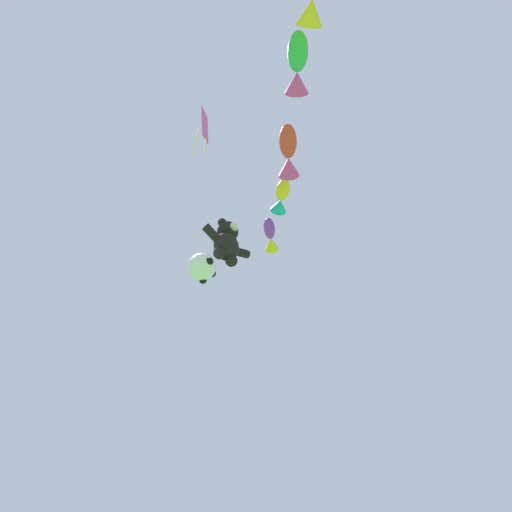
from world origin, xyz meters
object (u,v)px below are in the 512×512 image
Objects in this scene: teddy_bear_kite at (227,242)px; fish_kite_goldfin at (281,198)px; fish_kite_crimson at (288,155)px; diamond_kite at (204,128)px; soccer_ball_kite at (202,267)px; fish_kite_emerald at (297,68)px; fish_kite_violet at (270,236)px.

teddy_bear_kite is 1.23× the size of fish_kite_goldfin.
fish_kite_crimson is (0.46, -2.59, 2.83)m from teddy_bear_kite.
diamond_kite is at bearing 145.83° from fish_kite_crimson.
soccer_ball_kite is at bearing 37.26° from diamond_kite.
fish_kite_goldfin is 4.76m from fish_kite_emerald.
fish_kite_violet is 4.32m from fish_kite_crimson.
teddy_bear_kite is at bearing -17.00° from soccer_ball_kite.
fish_kite_crimson is at bearing -127.90° from fish_kite_goldfin.
fish_kite_crimson is 1.00× the size of fish_kite_emerald.
fish_kite_violet reaches higher than fish_kite_crimson.
teddy_bear_kite is 2.11× the size of soccer_ball_kite.
fish_kite_goldfin is (1.77, -0.91, 3.37)m from teddy_bear_kite.
soccer_ball_kite is 0.27× the size of diamond_kite.
diamond_kite reaches higher than fish_kite_goldfin.
diamond_kite is at bearing 179.45° from fish_kite_goldfin.
fish_kite_goldfin is at bearing -121.78° from fish_kite_violet.
fish_kite_violet is at bearing 54.17° from fish_kite_emerald.
fish_kite_goldfin is 2.19m from fish_kite_crimson.
fish_kite_emerald is (-0.48, -4.87, 5.19)m from soccer_ball_kite.
fish_kite_violet is at bearing 17.39° from teddy_bear_kite.
fish_kite_violet reaches higher than fish_kite_goldfin.
teddy_bear_kite is 3.86m from fish_kite_crimson.
fish_kite_crimson reaches higher than teddy_bear_kite.
teddy_bear_kite reaches higher than soccer_ball_kite.
fish_kite_emerald is (-4.03, -5.58, 0.05)m from fish_kite_violet.
fish_kite_emerald is at bearing -127.64° from fish_kite_goldfin.
fish_kite_emerald reaches higher than fish_kite_goldfin.
fish_kite_goldfin is (2.43, -1.11, 4.90)m from soccer_ball_kite.
fish_kite_crimson is (-2.43, -3.49, -0.76)m from fish_kite_violet.
fish_kite_crimson is 3.33m from diamond_kite.
soccer_ball_kite is 5.30m from fish_kite_crimson.
fish_kite_goldfin is (-1.12, -1.82, -0.23)m from fish_kite_violet.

